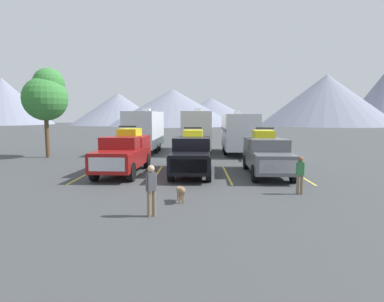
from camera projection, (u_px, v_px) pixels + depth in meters
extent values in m
plane|color=#3F4244|center=(191.00, 177.00, 17.02)|extent=(240.00, 240.00, 0.00)
cube|color=maroon|center=(123.00, 157.00, 17.83)|extent=(2.26, 5.88, 0.93)
cube|color=maroon|center=(112.00, 153.00, 15.70)|extent=(2.02, 1.70, 0.08)
cube|color=maroon|center=(120.00, 143.00, 17.22)|extent=(1.98, 1.58, 0.71)
cube|color=slate|center=(117.00, 144.00, 16.62)|extent=(1.80, 0.27, 0.53)
cube|color=maroon|center=(130.00, 141.00, 19.30)|extent=(2.10, 2.75, 0.61)
cube|color=silver|center=(107.00, 164.00, 14.97)|extent=(1.74, 0.13, 0.65)
cylinder|color=black|center=(131.00, 172.00, 15.87)|extent=(0.32, 0.95, 0.94)
cylinder|color=black|center=(94.00, 172.00, 15.97)|extent=(0.32, 0.95, 0.94)
cylinder|color=black|center=(147.00, 161.00, 19.79)|extent=(0.32, 0.95, 0.94)
cylinder|color=black|center=(117.00, 160.00, 19.89)|extent=(0.32, 0.95, 0.94)
cube|color=yellow|center=(130.00, 132.00, 19.24)|extent=(1.19, 1.75, 0.45)
cylinder|color=black|center=(135.00, 133.00, 18.63)|extent=(0.20, 0.45, 0.44)
cylinder|color=black|center=(119.00, 133.00, 18.68)|extent=(0.20, 0.45, 0.44)
cylinder|color=black|center=(139.00, 132.00, 19.80)|extent=(0.20, 0.45, 0.44)
cylinder|color=black|center=(125.00, 132.00, 19.85)|extent=(0.20, 0.45, 0.44)
cube|color=black|center=(127.00, 126.00, 18.72)|extent=(1.02, 0.12, 0.08)
cube|color=black|center=(192.00, 159.00, 17.73)|extent=(2.25, 5.89, 0.91)
cube|color=black|center=(190.00, 154.00, 15.59)|extent=(2.01, 1.70, 0.08)
cube|color=black|center=(191.00, 145.00, 17.11)|extent=(1.97, 1.58, 0.76)
cube|color=slate|center=(191.00, 145.00, 16.51)|extent=(1.80, 0.28, 0.56)
cube|color=black|center=(193.00, 143.00, 19.20)|extent=(2.09, 2.75, 0.61)
cube|color=silver|center=(188.00, 166.00, 14.86)|extent=(1.73, 0.13, 0.63)
cylinder|color=black|center=(209.00, 173.00, 15.76)|extent=(0.31, 0.86, 0.85)
cylinder|color=black|center=(171.00, 173.00, 15.87)|extent=(0.31, 0.86, 0.85)
cylinder|color=black|center=(209.00, 162.00, 19.69)|extent=(0.31, 0.86, 0.85)
cylinder|color=black|center=(179.00, 161.00, 19.79)|extent=(0.31, 0.86, 0.85)
cube|color=yellow|center=(193.00, 134.00, 19.14)|extent=(1.18, 1.75, 0.45)
cylinder|color=black|center=(201.00, 135.00, 18.53)|extent=(0.20, 0.45, 0.44)
cylinder|color=black|center=(185.00, 134.00, 18.58)|extent=(0.20, 0.45, 0.44)
cylinder|color=black|center=(201.00, 133.00, 19.70)|extent=(0.20, 0.45, 0.44)
cylinder|color=black|center=(186.00, 133.00, 19.75)|extent=(0.20, 0.45, 0.44)
cube|color=black|center=(193.00, 128.00, 18.62)|extent=(1.02, 0.12, 0.08)
cube|color=#595B60|center=(267.00, 159.00, 17.48)|extent=(2.26, 5.69, 0.88)
cube|color=#595B60|center=(275.00, 155.00, 15.42)|extent=(2.03, 1.65, 0.08)
cube|color=#595B60|center=(269.00, 146.00, 16.89)|extent=(1.98, 1.53, 0.71)
cube|color=slate|center=(272.00, 146.00, 16.31)|extent=(1.81, 0.27, 0.52)
cube|color=#595B60|center=(263.00, 143.00, 18.90)|extent=(2.10, 2.66, 0.62)
cube|color=silver|center=(278.00, 167.00, 14.72)|extent=(1.74, 0.13, 0.62)
cylinder|color=black|center=(294.00, 174.00, 15.58)|extent=(0.31, 0.88, 0.87)
cylinder|color=black|center=(255.00, 173.00, 15.69)|extent=(0.31, 0.88, 0.87)
cylinder|color=black|center=(277.00, 162.00, 19.37)|extent=(0.31, 0.88, 0.87)
cylinder|color=black|center=(246.00, 162.00, 19.48)|extent=(0.31, 0.88, 0.87)
cube|color=yellow|center=(263.00, 134.00, 18.84)|extent=(1.19, 1.70, 0.45)
cylinder|color=black|center=(273.00, 135.00, 18.25)|extent=(0.20, 0.45, 0.44)
cylinder|color=black|center=(257.00, 135.00, 18.30)|extent=(0.20, 0.45, 0.44)
cylinder|color=black|center=(269.00, 134.00, 19.38)|extent=(0.20, 0.45, 0.44)
cylinder|color=black|center=(254.00, 134.00, 19.43)|extent=(0.20, 0.45, 0.44)
cube|color=black|center=(265.00, 128.00, 18.34)|extent=(1.03, 0.12, 0.08)
cube|color=gold|center=(87.00, 174.00, 17.83)|extent=(0.12, 5.50, 0.01)
cube|color=gold|center=(157.00, 174.00, 17.77)|extent=(0.12, 5.50, 0.01)
cube|color=gold|center=(227.00, 175.00, 17.70)|extent=(0.12, 5.50, 0.01)
cube|color=gold|center=(298.00, 175.00, 17.64)|extent=(0.12, 5.50, 0.01)
cube|color=silver|center=(145.00, 129.00, 28.13)|extent=(2.63, 7.08, 3.05)
cube|color=brown|center=(131.00, 127.00, 28.17)|extent=(0.19, 6.74, 0.24)
cube|color=silver|center=(147.00, 110.00, 28.99)|extent=(0.62, 0.71, 0.30)
cube|color=#333333|center=(135.00, 154.00, 24.25)|extent=(0.15, 1.20, 0.12)
cylinder|color=black|center=(156.00, 149.00, 27.44)|extent=(0.24, 0.77, 0.76)
cylinder|color=black|center=(130.00, 149.00, 27.53)|extent=(0.24, 0.77, 0.76)
cylinder|color=black|center=(159.00, 147.00, 29.11)|extent=(0.24, 0.77, 0.76)
cylinder|color=black|center=(135.00, 147.00, 29.20)|extent=(0.24, 0.77, 0.76)
cube|color=silver|center=(197.00, 129.00, 28.22)|extent=(2.58, 7.61, 3.06)
cube|color=#4C6B99|center=(184.00, 127.00, 28.26)|extent=(0.20, 7.25, 0.24)
cube|color=silver|center=(198.00, 110.00, 29.16)|extent=(0.62, 0.71, 0.30)
cube|color=#333333|center=(196.00, 155.00, 24.07)|extent=(0.15, 1.20, 0.12)
cylinder|color=black|center=(210.00, 149.00, 27.47)|extent=(0.24, 0.77, 0.76)
cylinder|color=black|center=(184.00, 149.00, 27.56)|extent=(0.24, 0.77, 0.76)
cylinder|color=black|center=(210.00, 147.00, 29.27)|extent=(0.24, 0.77, 0.76)
cylinder|color=black|center=(186.00, 147.00, 29.36)|extent=(0.24, 0.77, 0.76)
cube|color=silver|center=(239.00, 131.00, 27.03)|extent=(2.75, 7.36, 2.82)
cube|color=#595960|center=(223.00, 129.00, 27.07)|extent=(0.20, 7.01, 0.24)
cube|color=silver|center=(238.00, 112.00, 27.94)|extent=(0.62, 0.71, 0.30)
cube|color=#333333|center=(244.00, 156.00, 22.99)|extent=(0.15, 1.20, 0.12)
cylinder|color=black|center=(254.00, 150.00, 26.29)|extent=(0.24, 0.77, 0.76)
cylinder|color=black|center=(225.00, 150.00, 26.38)|extent=(0.24, 0.77, 0.76)
cylinder|color=black|center=(251.00, 148.00, 28.03)|extent=(0.24, 0.77, 0.76)
cylinder|color=black|center=(224.00, 148.00, 28.12)|extent=(0.24, 0.77, 0.76)
cylinder|color=#726047|center=(298.00, 185.00, 13.31)|extent=(0.12, 0.12, 0.80)
cylinder|color=#726047|center=(302.00, 185.00, 13.28)|extent=(0.12, 0.12, 0.80)
cube|color=#33723F|center=(300.00, 168.00, 13.22)|extent=(0.27, 0.23, 0.57)
sphere|color=brown|center=(301.00, 159.00, 13.17)|extent=(0.22, 0.22, 0.22)
cylinder|color=#33723F|center=(297.00, 169.00, 13.25)|extent=(0.09, 0.09, 0.51)
cylinder|color=#33723F|center=(304.00, 169.00, 13.19)|extent=(0.09, 0.09, 0.51)
cylinder|color=#726047|center=(149.00, 204.00, 10.33)|extent=(0.12, 0.12, 0.85)
cylinder|color=#726047|center=(154.00, 203.00, 10.40)|extent=(0.12, 0.12, 0.85)
cube|color=#4C4C51|center=(151.00, 182.00, 10.28)|extent=(0.31, 0.29, 0.60)
sphere|color=tan|center=(151.00, 169.00, 10.24)|extent=(0.23, 0.23, 0.23)
cylinder|color=#4C4C51|center=(147.00, 183.00, 10.23)|extent=(0.10, 0.10, 0.54)
cylinder|color=#4C4C51|center=(155.00, 182.00, 10.35)|extent=(0.10, 0.10, 0.54)
cube|color=olive|center=(181.00, 191.00, 12.11)|extent=(0.33, 0.61, 0.23)
sphere|color=olive|center=(182.00, 191.00, 11.79)|extent=(0.26, 0.26, 0.26)
cylinder|color=olive|center=(179.00, 188.00, 12.42)|extent=(0.07, 0.16, 0.20)
cylinder|color=olive|center=(183.00, 199.00, 11.96)|extent=(0.06, 0.06, 0.30)
cylinder|color=olive|center=(180.00, 199.00, 11.93)|extent=(0.06, 0.06, 0.30)
cylinder|color=olive|center=(182.00, 197.00, 12.35)|extent=(0.06, 0.06, 0.30)
cylinder|color=olive|center=(178.00, 197.00, 12.33)|extent=(0.06, 0.06, 0.30)
cylinder|color=brown|center=(47.00, 134.00, 24.72)|extent=(0.32, 0.32, 3.68)
sphere|color=#387F38|center=(45.00, 99.00, 24.42)|extent=(3.35, 3.35, 3.35)
sphere|color=#387F38|center=(49.00, 83.00, 24.55)|extent=(2.35, 2.35, 2.35)
cone|color=gray|center=(3.00, 101.00, 111.32)|extent=(33.25, 33.25, 16.13)
cone|color=gray|center=(118.00, 109.00, 107.84)|extent=(31.61, 31.61, 10.59)
cone|color=gray|center=(173.00, 107.00, 100.96)|extent=(40.91, 40.91, 11.32)
cone|color=gray|center=(211.00, 111.00, 109.95)|extent=(34.89, 34.89, 9.04)
cone|color=gray|center=(326.00, 100.00, 100.51)|extent=(41.17, 41.17, 15.91)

